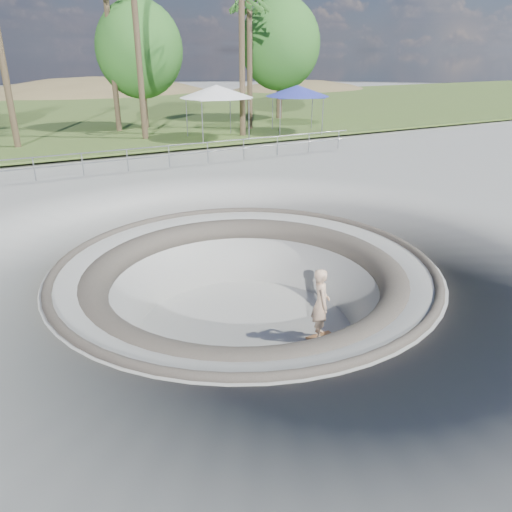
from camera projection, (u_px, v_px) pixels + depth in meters
name	position (u px, v px, depth m)	size (l,w,h in m)	color
ground	(245.00, 265.00, 13.44)	(180.00, 180.00, 0.00)	gray
skate_bowl	(245.00, 324.00, 14.13)	(14.00, 14.00, 4.10)	gray
grass_strip	(59.00, 118.00, 41.10)	(180.00, 36.00, 0.12)	#496327
distant_hills	(72.00, 154.00, 64.42)	(103.20, 45.00, 28.60)	brown
safety_railing	(127.00, 160.00, 22.97)	(25.00, 0.06, 1.03)	gray
skateboard	(319.00, 336.00, 13.57)	(0.77, 0.22, 0.08)	#98613C
skater	(321.00, 303.00, 13.19)	(0.72, 0.47, 1.97)	beige
canopy_white	(216.00, 92.00, 30.07)	(6.27, 6.27, 3.17)	gray
canopy_blue	(297.00, 91.00, 32.64)	(5.56, 5.56, 2.98)	gray
palm_f	(249.00, 4.00, 32.04)	(2.60, 2.60, 9.22)	brown
bushy_tree_mid	(140.00, 50.00, 33.54)	(5.84, 5.31, 8.43)	brown
bushy_tree_right	(280.00, 44.00, 38.22)	(6.28, 5.71, 9.06)	brown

